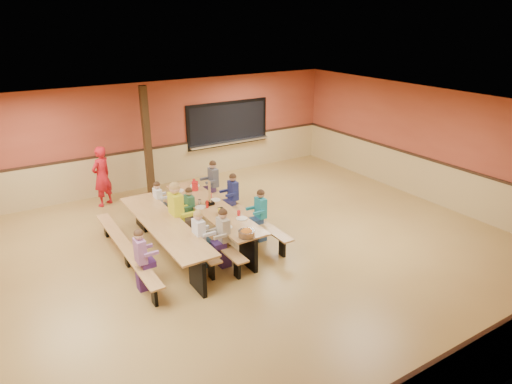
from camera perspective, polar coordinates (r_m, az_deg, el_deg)
ground at (r=9.61m, az=-2.65°, el=-8.10°), size 12.00×12.00×0.00m
room_envelope at (r=9.29m, az=-2.72°, el=-4.39°), size 12.04×10.04×3.02m
kitchen_pass_through at (r=14.34m, az=-3.52°, el=8.28°), size 2.78×0.28×1.38m
structural_post at (r=12.75m, az=-13.44°, el=6.13°), size 0.18×0.18×3.00m
cafeteria_table_main at (r=10.24m, az=-5.47°, el=-2.95°), size 1.91×3.70×0.74m
cafeteria_table_second at (r=9.61m, az=-11.34°, el=-4.99°), size 1.91×3.70×0.74m
seated_child_white_left at (r=9.02m, az=-7.11°, el=-5.96°), size 0.37×0.30×1.22m
seated_adult_yellow at (r=9.90m, az=-9.91°, el=-2.85°), size 0.48×0.39×1.43m
seated_child_grey_left at (r=10.91m, az=-12.10°, el=-1.58°), size 0.32×0.26×1.11m
seated_child_teal_right at (r=10.01m, az=0.58°, el=-2.99°), size 0.36×0.29×1.19m
seated_child_navy_right at (r=10.98m, az=-2.87°, el=-0.73°), size 0.36×0.30×1.20m
seated_child_char_right at (r=11.83m, az=-5.33°, el=0.96°), size 0.38×0.31×1.24m
seated_child_purple_sec at (r=8.53m, az=-14.15°, el=-8.29°), size 0.36×0.30×1.19m
seated_child_green_sec at (r=10.34m, az=-8.25°, el=-2.53°), size 0.34×0.28×1.15m
seated_child_tan_sec at (r=9.02m, az=-4.09°, el=-5.80°), size 0.38×0.31×1.22m
standing_woman at (r=12.48m, az=-18.72°, el=1.87°), size 0.70×0.63×1.60m
punch_pitcher at (r=11.10m, az=-7.63°, el=0.74°), size 0.16×0.16×0.22m
chip_bowl at (r=8.76m, az=-1.19°, el=-5.14°), size 0.32×0.32×0.15m
napkin_dispenser at (r=9.75m, az=-4.34°, el=-2.39°), size 0.10×0.14×0.13m
condiment_mustard at (r=9.65m, az=-4.61°, el=-2.54°), size 0.06×0.06×0.17m
condiment_ketchup at (r=10.07m, az=-6.13°, el=-1.53°), size 0.06×0.06×0.17m
table_paddle at (r=10.22m, az=-5.79°, el=-0.85°), size 0.16×0.16×0.56m
place_settings at (r=10.13m, az=-5.53°, el=-1.56°), size 0.65×3.30×0.11m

